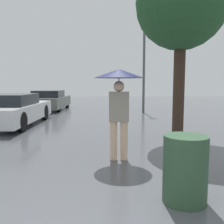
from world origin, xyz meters
The scene contains 6 objects.
pedestrian centered at (0.58, 3.77, 1.46)m, with size 1.01×1.01×1.86m.
parked_car_middle centered at (-3.26, 8.11, 0.57)m, with size 1.66×4.52×1.19m.
parked_car_farthest centered at (-3.38, 13.92, 0.56)m, with size 1.83×4.31×1.17m.
tree centered at (2.30, 5.68, 3.67)m, with size 2.46×2.46×4.95m.
street_lamp centered at (2.16, 12.31, 3.29)m, with size 0.38×0.38×4.89m.
trash_bin centered at (1.41, 1.89, 0.45)m, with size 0.58×0.58×0.90m.
Camera 1 is at (0.44, -1.29, 1.57)m, focal length 40.00 mm.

